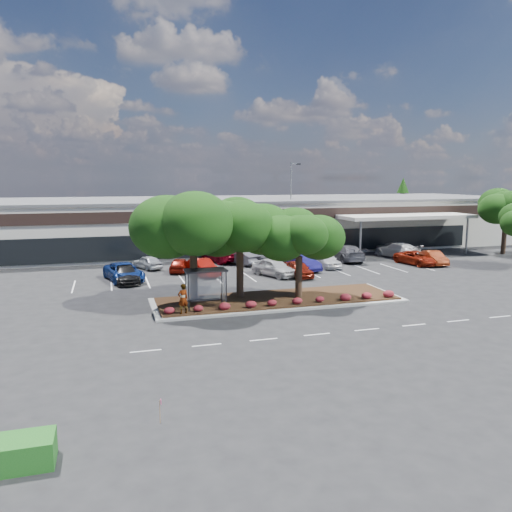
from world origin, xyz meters
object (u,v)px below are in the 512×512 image
object	(u,v)px
car_1	(126,275)
light_pole	(291,212)
survey_stake	(160,408)
car_0	(124,272)

from	to	relation	value
car_1	light_pole	bearing A→B (deg)	30.22
light_pole	car_1	xyz separation A→B (m)	(-20.37, -14.12, -4.09)
survey_stake	car_0	distance (m)	26.71
light_pole	survey_stake	distance (m)	44.99
light_pole	survey_stake	xyz separation A→B (m)	(-20.17, -40.00, -4.20)
car_0	car_1	bearing A→B (deg)	-93.52
light_pole	survey_stake	size ratio (longest dim) A/B	11.85
car_0	car_1	world-z (taller)	car_0
car_0	car_1	xyz separation A→B (m)	(0.14, -0.83, -0.08)
survey_stake	car_0	world-z (taller)	car_0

